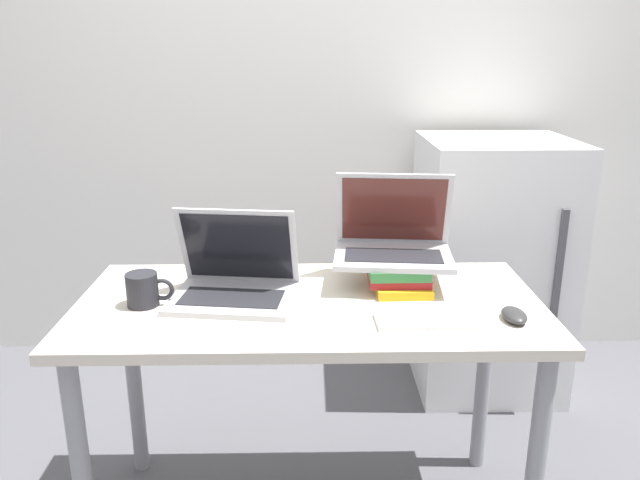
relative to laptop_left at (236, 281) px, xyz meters
The scene contains 9 objects.
wall_back 1.34m from the laptop_left, 79.95° to the left, with size 8.00×0.05×2.70m.
desk 0.26m from the laptop_left, ahead, with size 1.31×0.63×0.74m.
laptop_left is the anchor object (origin of this frame).
book_stack 0.48m from the laptop_left, ahead, with size 0.18×0.24×0.08m.
laptop_on_books 0.49m from the laptop_left, 14.82° to the left, with size 0.37×0.28×0.25m.
wireless_keyboard 0.55m from the laptop_left, 19.21° to the right, with size 0.27×0.12×0.01m.
mouse 0.77m from the laptop_left, 12.82° to the right, with size 0.06×0.10×0.03m.
mug 0.25m from the laptop_left, 167.86° to the right, with size 0.13×0.09×0.09m.
mini_fridge 1.30m from the laptop_left, 39.84° to the left, with size 0.59×0.57×1.07m.
Camera 1 is at (-0.00, -1.32, 1.43)m, focal length 35.00 mm.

